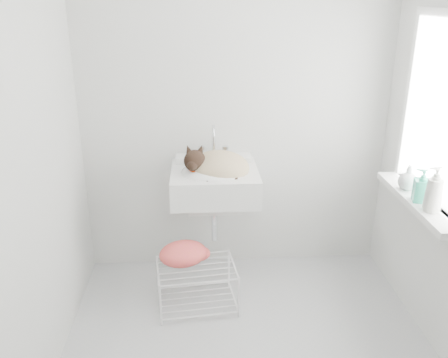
{
  "coord_description": "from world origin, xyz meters",
  "views": [
    {
      "loc": [
        -0.28,
        -2.28,
        1.97
      ],
      "look_at": [
        -0.11,
        0.5,
        0.88
      ],
      "focal_mm": 38.08,
      "sensor_mm": 36.0,
      "label": 1
    }
  ],
  "objects": [
    {
      "name": "windowsill",
      "position": [
        1.01,
        0.2,
        0.83
      ],
      "size": [
        0.16,
        0.88,
        0.04
      ],
      "primitive_type": "cube",
      "color": "white",
      "rests_on": "right_wall"
    },
    {
      "name": "sink",
      "position": [
        -0.16,
        0.74,
        0.85
      ],
      "size": [
        0.59,
        0.52,
        0.24
      ],
      "primitive_type": "cube",
      "color": "white",
      "rests_on": "back_wall"
    },
    {
      "name": "back_wall",
      "position": [
        0.0,
        1.0,
        1.25
      ],
      "size": [
        2.2,
        0.02,
        2.5
      ],
      "primitive_type": "cube",
      "color": "silver",
      "rests_on": "ground"
    },
    {
      "name": "wire_rack",
      "position": [
        -0.3,
        0.42,
        0.15
      ],
      "size": [
        0.54,
        0.4,
        0.3
      ],
      "primitive_type": "cube",
      "rotation": [
        0.0,
        0.0,
        0.11
      ],
      "color": "silver",
      "rests_on": "floor"
    },
    {
      "name": "window_glass",
      "position": [
        1.09,
        0.2,
        1.35
      ],
      "size": [
        0.01,
        0.8,
        1.0
      ],
      "primitive_type": "cube",
      "color": "white",
      "rests_on": "right_wall"
    },
    {
      "name": "bottle_c",
      "position": [
        1.0,
        0.34,
        0.85
      ],
      "size": [
        0.15,
        0.15,
        0.15
      ],
      "primitive_type": "imported",
      "rotation": [
        0.0,
        0.0,
        2.81
      ],
      "color": "silver",
      "rests_on": "windowsill"
    },
    {
      "name": "bottle_b",
      "position": [
        1.0,
        0.16,
        0.85
      ],
      "size": [
        0.11,
        0.11,
        0.2
      ],
      "primitive_type": "imported",
      "rotation": [
        0.0,
        0.0,
        4.45
      ],
      "color": "teal",
      "rests_on": "windowsill"
    },
    {
      "name": "window_frame",
      "position": [
        1.07,
        0.2,
        1.35
      ],
      "size": [
        0.04,
        0.9,
        1.1
      ],
      "primitive_type": "cube",
      "color": "white",
      "rests_on": "right_wall"
    },
    {
      "name": "left_wall",
      "position": [
        -1.1,
        0.0,
        1.25
      ],
      "size": [
        0.02,
        2.0,
        2.5
      ],
      "primitive_type": "cube",
      "color": "silver",
      "rests_on": "ground"
    },
    {
      "name": "floor",
      "position": [
        0.0,
        0.0,
        0.0
      ],
      "size": [
        2.2,
        2.0,
        0.02
      ],
      "primitive_type": "cube",
      "color": "#AAABAD",
      "rests_on": "ground"
    },
    {
      "name": "faucet",
      "position": [
        -0.16,
        0.92,
        0.99
      ],
      "size": [
        0.21,
        0.15,
        0.21
      ],
      "primitive_type": null,
      "color": "silver",
      "rests_on": "sink"
    },
    {
      "name": "cat",
      "position": [
        -0.15,
        0.72,
        0.89
      ],
      "size": [
        0.45,
        0.38,
        0.27
      ],
      "rotation": [
        0.0,
        0.0,
        -0.12
      ],
      "color": "tan",
      "rests_on": "sink"
    },
    {
      "name": "bottle_a",
      "position": [
        1.0,
        0.02,
        0.85
      ],
      "size": [
        0.1,
        0.1,
        0.22
      ],
      "primitive_type": "imported",
      "rotation": [
        0.0,
        0.0,
        4.85
      ],
      "color": "beige",
      "rests_on": "windowsill"
    },
    {
      "name": "towel",
      "position": [
        -0.39,
        0.47,
        0.33
      ],
      "size": [
        0.38,
        0.33,
        0.13
      ],
      "primitive_type": "ellipsoid",
      "rotation": [
        0.0,
        0.0,
        0.37
      ],
      "color": "orange",
      "rests_on": "wire_rack"
    }
  ]
}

